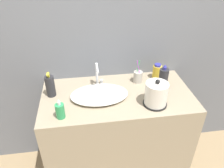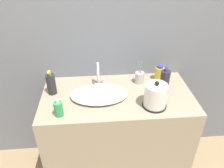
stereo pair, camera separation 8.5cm
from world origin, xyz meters
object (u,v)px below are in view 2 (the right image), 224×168
shampoo_bottle (58,108)px  mouthwash_bottle (165,80)px  lotion_bottle (51,84)px  hand_cream_bottle (159,73)px  electric_kettle (155,96)px  toothbrush_cup (139,77)px  faucet (99,73)px

shampoo_bottle → mouthwash_bottle: 0.84m
lotion_bottle → hand_cream_bottle: 0.89m
electric_kettle → toothbrush_cup: 0.32m
mouthwash_bottle → hand_cream_bottle: mouthwash_bottle is taller
toothbrush_cup → shampoo_bottle: 0.72m
faucet → toothbrush_cup: size_ratio=0.92×
toothbrush_cup → shampoo_bottle: toothbrush_cup is taller
electric_kettle → shampoo_bottle: electric_kettle is taller
electric_kettle → mouthwash_bottle: size_ratio=1.03×
electric_kettle → mouthwash_bottle: 0.25m
faucet → shampoo_bottle: bearing=-128.3°
electric_kettle → shampoo_bottle: size_ratio=1.39×
electric_kettle → lotion_bottle: (-0.75, 0.22, 0.00)m
faucet → electric_kettle: bearing=-39.2°
faucet → mouthwash_bottle: bearing=-11.0°
mouthwash_bottle → hand_cream_bottle: 0.14m
toothbrush_cup → electric_kettle: bearing=-81.1°
electric_kettle → toothbrush_cup: size_ratio=1.01×
toothbrush_cup → lotion_bottle: size_ratio=1.04×
toothbrush_cup → hand_cream_bottle: (0.18, 0.04, 0.01)m
electric_kettle → mouthwash_bottle: bearing=58.6°
mouthwash_bottle → shampoo_bottle: bearing=-162.1°
electric_kettle → hand_cream_bottle: (0.13, 0.36, -0.02)m
lotion_bottle → hand_cream_bottle: bearing=8.5°
toothbrush_cup → mouthwash_bottle: toothbrush_cup is taller
faucet → lotion_bottle: lotion_bottle is taller
faucet → hand_cream_bottle: faucet is taller
electric_kettle → toothbrush_cup: electric_kettle is taller
electric_kettle → faucet: bearing=140.8°
lotion_bottle → mouthwash_bottle: mouthwash_bottle is taller
mouthwash_bottle → hand_cream_bottle: (-0.00, 0.14, -0.02)m
faucet → shampoo_bottle: 0.46m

